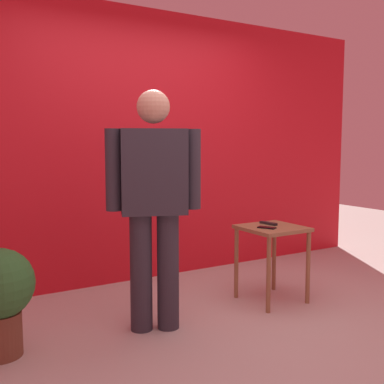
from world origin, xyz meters
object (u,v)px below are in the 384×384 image
object	(u,v)px
standing_person	(154,198)
tv_remote	(268,223)
cell_phone	(267,228)
side_table	(272,240)

from	to	relation	value
standing_person	tv_remote	xyz separation A→B (m)	(1.15, 0.13, -0.30)
standing_person	cell_phone	bearing A→B (deg)	-0.23
side_table	tv_remote	xyz separation A→B (m)	(0.03, 0.09, 0.12)
side_table	cell_phone	bearing A→B (deg)	-157.03
cell_phone	tv_remote	distance (m)	0.18
cell_phone	standing_person	bearing A→B (deg)	150.56
tv_remote	standing_person	bearing A→B (deg)	179.38
cell_phone	tv_remote	size ratio (longest dim) A/B	0.85
standing_person	cell_phone	distance (m)	1.07
side_table	standing_person	bearing A→B (deg)	-178.20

